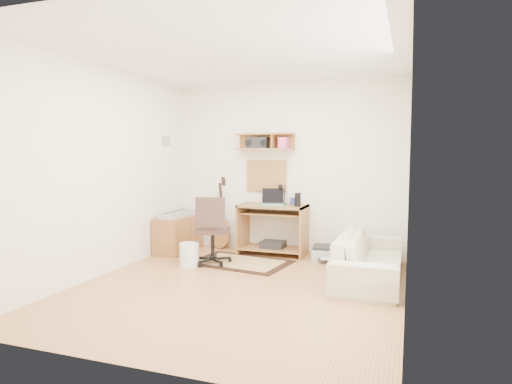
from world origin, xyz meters
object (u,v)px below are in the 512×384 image
(desk, at_px, (273,230))
(task_chair, at_px, (212,230))
(sofa, at_px, (370,249))
(printer, at_px, (330,254))
(cabinet, at_px, (178,233))

(desk, height_order, task_chair, task_chair)
(desk, height_order, sofa, desk)
(desk, distance_m, task_chair, 1.04)
(task_chair, xyz_separation_m, printer, (1.48, 0.78, -0.39))
(desk, xyz_separation_m, cabinet, (-1.46, -0.27, -0.10))
(desk, xyz_separation_m, sofa, (1.50, -0.87, -0.01))
(desk, bearing_deg, task_chair, -125.91)
(printer, bearing_deg, sofa, -59.35)
(desk, distance_m, sofa, 1.73)
(task_chair, xyz_separation_m, cabinet, (-0.86, 0.57, -0.20))
(cabinet, bearing_deg, desk, 10.27)
(task_chair, bearing_deg, cabinet, 129.72)
(printer, bearing_deg, cabinet, 178.38)
(sofa, bearing_deg, printer, 37.30)
(cabinet, bearing_deg, printer, 5.03)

